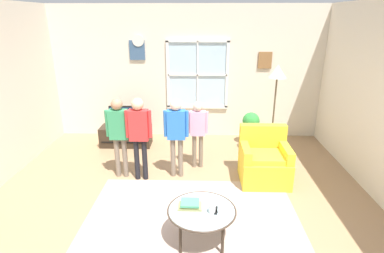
{
  "coord_description": "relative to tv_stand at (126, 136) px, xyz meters",
  "views": [
    {
      "loc": [
        0.3,
        -3.49,
        2.54
      ],
      "look_at": [
        0.17,
        0.67,
        1.06
      ],
      "focal_mm": 28.83,
      "sensor_mm": 36.0,
      "label": 1
    }
  ],
  "objects": [
    {
      "name": "potted_plant_by_window",
      "position": [
        2.59,
        0.13,
        0.23
      ],
      "size": [
        0.35,
        0.35,
        0.69
      ],
      "color": "#4C565B",
      "rests_on": "ground_plane"
    },
    {
      "name": "television",
      "position": [
        0.0,
        -0.0,
        0.43
      ],
      "size": [
        0.62,
        0.08,
        0.44
      ],
      "color": "#4C4C4C",
      "rests_on": "tv_stand"
    },
    {
      "name": "person_pink_shirt",
      "position": [
        1.5,
        -0.95,
        0.55
      ],
      "size": [
        0.36,
        0.16,
        1.2
      ],
      "color": "#726656",
      "rests_on": "ground_plane"
    },
    {
      "name": "coffee_table",
      "position": [
        1.57,
        -2.87,
        0.19
      ],
      "size": [
        0.81,
        0.81,
        0.42
      ],
      "color": "#99B2B7",
      "rests_on": "ground_plane"
    },
    {
      "name": "cup",
      "position": [
        1.69,
        -2.93,
        0.27
      ],
      "size": [
        0.08,
        0.08,
        0.11
      ],
      "primitive_type": "cylinder",
      "color": "white",
      "rests_on": "coffee_table"
    },
    {
      "name": "ground_plane",
      "position": [
        1.25,
        -2.44,
        -0.21
      ],
      "size": [
        6.32,
        6.75,
        0.02
      ],
      "primitive_type": "cube",
      "color": "#9E7A56"
    },
    {
      "name": "person_blue_shirt",
      "position": [
        1.16,
        -1.3,
        0.63
      ],
      "size": [
        0.4,
        0.18,
        1.34
      ],
      "color": "#726656",
      "rests_on": "ground_plane"
    },
    {
      "name": "book_stack",
      "position": [
        1.43,
        -2.82,
        0.25
      ],
      "size": [
        0.28,
        0.19,
        0.07
      ],
      "color": "tan",
      "rests_on": "coffee_table"
    },
    {
      "name": "back_wall",
      "position": [
        1.26,
        0.69,
        1.2
      ],
      "size": [
        5.72,
        0.17,
        2.8
      ],
      "color": "beige",
      "rests_on": "ground_plane"
    },
    {
      "name": "area_rug",
      "position": [
        1.45,
        -2.53,
        -0.2
      ],
      "size": [
        2.84,
        2.12,
        0.01
      ],
      "primitive_type": "cube",
      "color": "tan",
      "rests_on": "ground_plane"
    },
    {
      "name": "floor_lamp",
      "position": [
        2.86,
        -0.61,
        1.28
      ],
      "size": [
        0.32,
        0.32,
        1.77
      ],
      "color": "black",
      "rests_on": "ground_plane"
    },
    {
      "name": "person_green_shirt",
      "position": [
        0.24,
        -1.34,
        0.64
      ],
      "size": [
        0.41,
        0.18,
        1.35
      ],
      "color": "#726656",
      "rests_on": "ground_plane"
    },
    {
      "name": "remote_near_cup",
      "position": [
        1.73,
        -2.89,
        0.22
      ],
      "size": [
        0.05,
        0.14,
        0.02
      ],
      "primitive_type": "cube",
      "rotation": [
        0.0,
        0.0,
        -0.1
      ],
      "color": "black",
      "rests_on": "coffee_table"
    },
    {
      "name": "armchair",
      "position": [
        2.58,
        -1.39,
        0.12
      ],
      "size": [
        0.76,
        0.74,
        0.87
      ],
      "color": "yellow",
      "rests_on": "ground_plane"
    },
    {
      "name": "person_red_shirt",
      "position": [
        0.58,
        -1.42,
        0.66
      ],
      "size": [
        0.41,
        0.19,
        1.38
      ],
      "color": "black",
      "rests_on": "ground_plane"
    },
    {
      "name": "remote_near_books",
      "position": [
        1.7,
        -2.88,
        0.22
      ],
      "size": [
        0.1,
        0.14,
        0.02
      ],
      "primitive_type": "cube",
      "rotation": [
        0.0,
        0.0,
        0.45
      ],
      "color": "black",
      "rests_on": "coffee_table"
    },
    {
      "name": "tv_stand",
      "position": [
        0.0,
        0.0,
        0.0
      ],
      "size": [
        1.03,
        0.45,
        0.41
      ],
      "color": "#2D2319",
      "rests_on": "ground_plane"
    }
  ]
}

